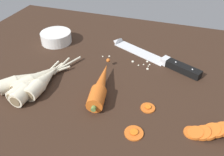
% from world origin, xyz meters
% --- Properties ---
extents(ground_plane, '(1.20, 0.90, 0.04)m').
position_xyz_m(ground_plane, '(0.00, 0.00, -0.02)').
color(ground_plane, '#332116').
extents(chefs_knife, '(0.33, 0.18, 0.04)m').
position_xyz_m(chefs_knife, '(0.08, 0.15, 0.01)').
color(chefs_knife, silver).
rests_on(chefs_knife, ground_plane).
extents(whole_carrot, '(0.07, 0.22, 0.04)m').
position_xyz_m(whole_carrot, '(-0.02, -0.07, 0.02)').
color(whole_carrot, '#D6601E').
rests_on(whole_carrot, ground_plane).
extents(parsnip_front, '(0.04, 0.21, 0.04)m').
position_xyz_m(parsnip_front, '(-0.19, -0.13, 0.02)').
color(parsnip_front, beige).
rests_on(parsnip_front, ground_plane).
extents(parsnip_mid_left, '(0.06, 0.20, 0.04)m').
position_xyz_m(parsnip_mid_left, '(-0.20, -0.13, 0.02)').
color(parsnip_mid_left, beige).
rests_on(parsnip_mid_left, ground_plane).
extents(parsnip_mid_right, '(0.04, 0.21, 0.04)m').
position_xyz_m(parsnip_mid_right, '(-0.17, -0.10, 0.02)').
color(parsnip_mid_right, beige).
rests_on(parsnip_mid_right, ground_plane).
extents(parsnip_back, '(0.11, 0.23, 0.04)m').
position_xyz_m(parsnip_back, '(-0.19, -0.09, 0.02)').
color(parsnip_back, beige).
rests_on(parsnip_back, ground_plane).
extents(parsnip_outer, '(0.14, 0.18, 0.04)m').
position_xyz_m(parsnip_outer, '(-0.23, -0.11, 0.02)').
color(parsnip_outer, beige).
rests_on(parsnip_outer, ground_plane).
extents(carrot_slice_stack, '(0.13, 0.06, 0.04)m').
position_xyz_m(carrot_slice_stack, '(0.27, -0.13, 0.01)').
color(carrot_slice_stack, '#D6601E').
rests_on(carrot_slice_stack, ground_plane).
extents(carrot_slice_stray_near, '(0.04, 0.04, 0.01)m').
position_xyz_m(carrot_slice_stray_near, '(0.12, -0.09, 0.00)').
color(carrot_slice_stray_near, '#D6601E').
rests_on(carrot_slice_stray_near, ground_plane).
extents(carrot_slice_stray_mid, '(0.04, 0.04, 0.01)m').
position_xyz_m(carrot_slice_stray_mid, '(0.11, -0.18, 0.00)').
color(carrot_slice_stray_mid, '#D6601E').
rests_on(carrot_slice_stray_mid, ground_plane).
extents(prep_bowl, '(0.11, 0.11, 0.04)m').
position_xyz_m(prep_bowl, '(-0.27, 0.14, 0.02)').
color(prep_bowl, white).
rests_on(prep_bowl, ground_plane).
extents(mince_crumbs, '(0.18, 0.05, 0.01)m').
position_xyz_m(mince_crumbs, '(0.05, 0.10, 0.00)').
color(mince_crumbs, silver).
rests_on(mince_crumbs, ground_plane).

